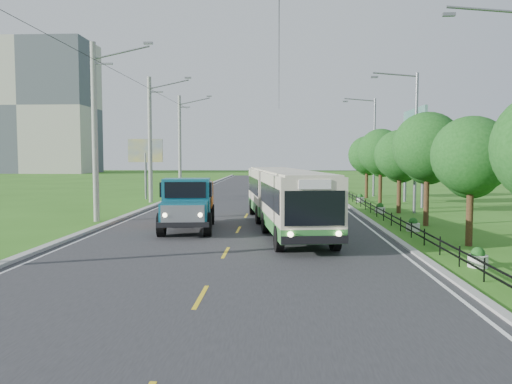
# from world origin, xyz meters

# --- Properties ---
(ground) EXTENTS (240.00, 240.00, 0.00)m
(ground) POSITION_xyz_m (0.00, 0.00, 0.00)
(ground) COLOR #2F6618
(ground) RESTS_ON ground
(road) EXTENTS (14.00, 120.00, 0.02)m
(road) POSITION_xyz_m (0.00, 20.00, 0.01)
(road) COLOR #28282B
(road) RESTS_ON ground
(curb_left) EXTENTS (0.40, 120.00, 0.15)m
(curb_left) POSITION_xyz_m (-7.20, 20.00, 0.07)
(curb_left) COLOR #9E9E99
(curb_left) RESTS_ON ground
(curb_right) EXTENTS (0.30, 120.00, 0.10)m
(curb_right) POSITION_xyz_m (7.15, 20.00, 0.05)
(curb_right) COLOR #9E9E99
(curb_right) RESTS_ON ground
(edge_line_left) EXTENTS (0.12, 120.00, 0.00)m
(edge_line_left) POSITION_xyz_m (-6.65, 20.00, 0.02)
(edge_line_left) COLOR silver
(edge_line_left) RESTS_ON road
(edge_line_right) EXTENTS (0.12, 120.00, 0.00)m
(edge_line_right) POSITION_xyz_m (6.65, 20.00, 0.02)
(edge_line_right) COLOR silver
(edge_line_right) RESTS_ON road
(centre_dash) EXTENTS (0.12, 2.20, 0.00)m
(centre_dash) POSITION_xyz_m (0.00, 0.00, 0.02)
(centre_dash) COLOR yellow
(centre_dash) RESTS_ON road
(railing_right) EXTENTS (0.04, 40.00, 0.60)m
(railing_right) POSITION_xyz_m (8.00, 14.00, 0.30)
(railing_right) COLOR black
(railing_right) RESTS_ON ground
(pole_near) EXTENTS (3.51, 0.32, 10.00)m
(pole_near) POSITION_xyz_m (-8.26, 9.00, 5.09)
(pole_near) COLOR gray
(pole_near) RESTS_ON ground
(pole_mid) EXTENTS (3.51, 0.32, 10.00)m
(pole_mid) POSITION_xyz_m (-8.26, 21.00, 5.09)
(pole_mid) COLOR gray
(pole_mid) RESTS_ON ground
(pole_far) EXTENTS (3.51, 0.32, 10.00)m
(pole_far) POSITION_xyz_m (-8.26, 33.00, 5.09)
(pole_far) COLOR gray
(pole_far) RESTS_ON ground
(tree_second) EXTENTS (3.18, 3.26, 5.30)m
(tree_second) POSITION_xyz_m (9.86, 2.14, 3.52)
(tree_second) COLOR #382314
(tree_second) RESTS_ON ground
(tree_third) EXTENTS (3.60, 3.62, 6.00)m
(tree_third) POSITION_xyz_m (9.86, 8.14, 3.99)
(tree_third) COLOR #382314
(tree_third) RESTS_ON ground
(tree_fourth) EXTENTS (3.24, 3.31, 5.40)m
(tree_fourth) POSITION_xyz_m (9.86, 14.14, 3.59)
(tree_fourth) COLOR #382314
(tree_fourth) RESTS_ON ground
(tree_fifth) EXTENTS (3.48, 3.52, 5.80)m
(tree_fifth) POSITION_xyz_m (9.86, 20.14, 3.85)
(tree_fifth) COLOR #382314
(tree_fifth) RESTS_ON ground
(tree_back) EXTENTS (3.30, 3.36, 5.50)m
(tree_back) POSITION_xyz_m (9.86, 26.14, 3.65)
(tree_back) COLOR #382314
(tree_back) RESTS_ON ground
(streetlight_mid) EXTENTS (3.02, 0.20, 9.07)m
(streetlight_mid) POSITION_xyz_m (10.64, 14.00, 4.90)
(streetlight_mid) COLOR slate
(streetlight_mid) RESTS_ON ground
(streetlight_far) EXTENTS (3.02, 0.20, 9.07)m
(streetlight_far) POSITION_xyz_m (10.64, 28.00, 4.90)
(streetlight_far) COLOR slate
(streetlight_far) RESTS_ON ground
(planter_front) EXTENTS (0.64, 0.64, 0.67)m
(planter_front) POSITION_xyz_m (8.60, -2.00, 0.29)
(planter_front) COLOR silver
(planter_front) RESTS_ON ground
(planter_near) EXTENTS (0.64, 0.64, 0.67)m
(planter_near) POSITION_xyz_m (8.60, 6.00, 0.29)
(planter_near) COLOR silver
(planter_near) RESTS_ON ground
(planter_mid) EXTENTS (0.64, 0.64, 0.67)m
(planter_mid) POSITION_xyz_m (8.60, 14.00, 0.29)
(planter_mid) COLOR silver
(planter_mid) RESTS_ON ground
(planter_far) EXTENTS (0.64, 0.64, 0.67)m
(planter_far) POSITION_xyz_m (8.60, 22.00, 0.29)
(planter_far) COLOR silver
(planter_far) RESTS_ON ground
(billboard_left) EXTENTS (3.00, 0.20, 5.20)m
(billboard_left) POSITION_xyz_m (-9.50, 24.00, 3.87)
(billboard_left) COLOR slate
(billboard_left) RESTS_ON ground
(billboard_right) EXTENTS (0.24, 6.00, 7.30)m
(billboard_right) POSITION_xyz_m (12.30, 20.00, 5.34)
(billboard_right) COLOR slate
(billboard_right) RESTS_ON ground
(apartment_near) EXTENTS (28.00, 14.00, 30.00)m
(apartment_near) POSITION_xyz_m (-55.00, 95.00, 15.00)
(apartment_near) COLOR #B7B2A3
(apartment_near) RESTS_ON ground
(bus) EXTENTS (4.44, 15.26, 2.91)m
(bus) POSITION_xyz_m (2.27, 6.56, 1.75)
(bus) COLOR #348236
(bus) RESTS_ON ground
(dump_truck) EXTENTS (2.96, 6.41, 2.61)m
(dump_truck) POSITION_xyz_m (-2.51, 5.97, 1.48)
(dump_truck) COLOR #135D73
(dump_truck) RESTS_ON ground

